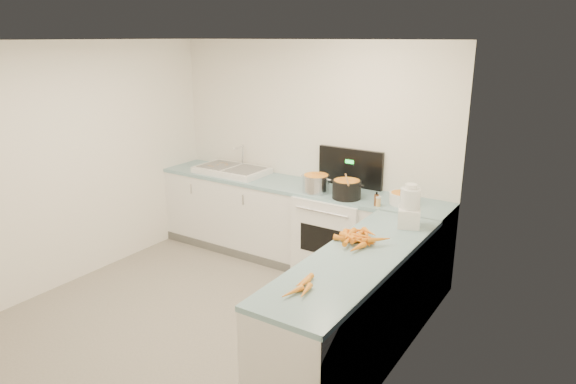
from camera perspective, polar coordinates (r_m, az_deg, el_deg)
The scene contains 19 objects.
floor at distance 4.90m, azimuth -10.32°, elevation -14.50°, with size 3.50×4.00×0.00m, color gray, non-canonical shape.
ceiling at distance 4.19m, azimuth -12.18°, elevation 16.15°, with size 3.50×4.00×0.00m, color white, non-canonical shape.
wall_back at distance 5.93m, azimuth 2.30°, elevation 4.44°, with size 3.50×2.50×0.00m, color white, non-canonical shape.
wall_left at distance 5.71m, azimuth -23.99°, elevation 2.48°, with size 4.00×2.50×0.00m, color white, non-canonical shape.
wall_right at distance 3.46m, azimuth 10.35°, elevation -5.09°, with size 4.00×2.50×0.00m, color white, non-canonical shape.
counter_back at distance 5.90m, azimuth 0.72°, elevation -3.50°, with size 3.50×0.62×0.94m.
counter_right at distance 4.16m, azimuth 7.53°, elevation -12.96°, with size 0.62×2.20×0.94m.
stove at distance 5.64m, azimuth 5.39°, elevation -4.55°, with size 0.76×0.65×1.36m.
sink at distance 6.26m, azimuth -6.25°, elevation 2.45°, with size 0.86×0.52×0.31m.
steel_pot at distance 5.44m, azimuth 3.12°, elevation 0.84°, with size 0.29×0.29×0.21m, color silver.
black_pot at distance 5.26m, azimuth 6.53°, elevation 0.19°, with size 0.29×0.29×0.21m, color black.
wooden_spoon at distance 5.23m, azimuth 6.57°, elevation 1.39°, with size 0.02×0.02×0.43m, color #AD7A47.
mixing_bowl at distance 5.18m, azimuth 12.55°, elevation -0.70°, with size 0.25×0.25×0.12m, color white.
extract_bottle at distance 5.08m, azimuth 9.79°, elevation -0.90°, with size 0.05×0.05×0.12m, color #593319.
spice_jar at distance 5.07m, azimuth 9.99°, elevation -1.11°, with size 0.05×0.05×0.09m, color #E5B266.
food_processor at distance 4.57m, azimuth 13.35°, elevation -1.76°, with size 0.25×0.28×0.38m.
carrot_pile at distance 4.18m, azimuth 7.83°, elevation -5.10°, with size 0.44×0.50×0.09m.
peeled_carrots at distance 3.41m, azimuth 1.47°, elevation -10.49°, with size 0.14×0.37×0.04m.
peelings at distance 6.38m, azimuth -7.57°, elevation 3.05°, with size 0.20×0.24×0.01m.
Camera 1 is at (2.94, -2.98, 2.53)m, focal length 32.00 mm.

